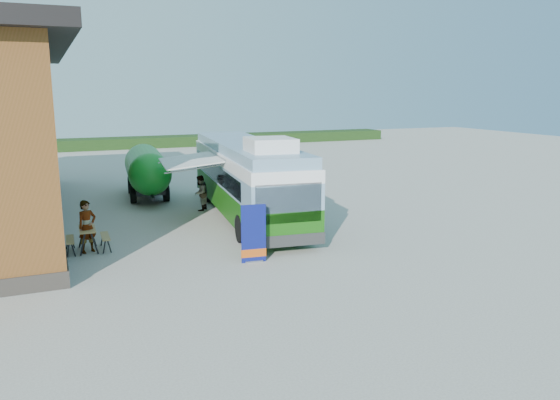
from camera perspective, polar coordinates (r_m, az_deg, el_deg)
name	(u,v)px	position (r m, az deg, el deg)	size (l,w,h in m)	color
ground	(281,260)	(17.91, 0.11, -6.31)	(100.00, 100.00, 0.00)	#BCB7AD
hedge	(205,140)	(55.88, -7.85, 6.23)	(40.00, 3.00, 1.00)	#264419
bus	(247,176)	(23.69, -3.49, 2.52)	(3.95, 12.45, 3.76)	#256A11
awning	(195,156)	(23.29, -8.87, 4.62)	(2.89, 4.19, 0.50)	white
banner	(254,239)	(17.52, -2.78, -4.08)	(0.83, 0.24, 1.90)	navy
picnic_table	(87,234)	(19.88, -19.47, -3.38)	(1.44, 1.29, 0.81)	tan
person_a	(87,227)	(19.66, -19.50, -2.63)	(0.66, 0.43, 1.81)	#999999
person_b	(200,193)	(25.28, -8.34, 0.72)	(0.79, 0.62, 1.63)	#999999
slurry_tanker	(147,169)	(28.87, -13.75, 3.16)	(2.49, 6.89, 2.55)	#1A922A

